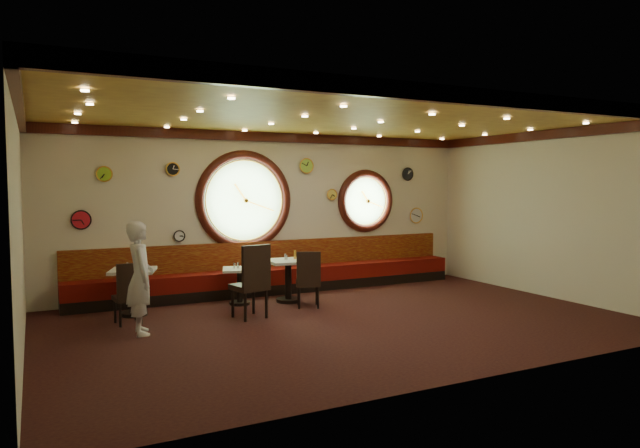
{
  "coord_description": "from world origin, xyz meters",
  "views": [
    {
      "loc": [
        -4.34,
        -7.75,
        2.17
      ],
      "look_at": [
        -0.02,
        0.8,
        1.5
      ],
      "focal_mm": 32.0,
      "sensor_mm": 36.0,
      "label": 1
    }
  ],
  "objects": [
    {
      "name": "table_c",
      "position": [
        -0.17,
        1.8,
        0.49
      ],
      "size": [
        0.77,
        0.77,
        0.78
      ],
      "color": "black",
      "rests_on": "floor"
    },
    {
      "name": "table_b",
      "position": [
        -1.05,
        1.98,
        0.42
      ],
      "size": [
        0.75,
        0.75,
        0.66
      ],
      "color": "black",
      "rests_on": "floor"
    },
    {
      "name": "condiment_c_pepper",
      "position": [
        -0.2,
        1.82,
        0.83
      ],
      "size": [
        0.03,
        0.03,
        0.09
      ],
      "primitive_type": "cylinder",
      "color": "silver",
      "rests_on": "table_c"
    },
    {
      "name": "chair_c",
      "position": [
        -0.07,
        1.17,
        0.57
      ],
      "size": [
        0.55,
        0.55,
        0.62
      ],
      "rotation": [
        0.0,
        0.0,
        -0.39
      ],
      "color": "black",
      "rests_on": "floor"
    },
    {
      "name": "wall_left",
      "position": [
        -4.5,
        0.0,
        1.6
      ],
      "size": [
        0.02,
        6.0,
        3.2
      ],
      "primitive_type": "cube",
      "color": "beige",
      "rests_on": "floor"
    },
    {
      "name": "porthole_right_ring",
      "position": [
        2.2,
        2.95,
        1.8
      ],
      "size": [
        1.09,
        0.03,
        1.09
      ],
      "primitive_type": "torus",
      "rotation": [
        1.57,
        0.0,
        0.0
      ],
      "color": "gold",
      "rests_on": "wall_back"
    },
    {
      "name": "table_a",
      "position": [
        -2.9,
        1.95,
        0.49
      ],
      "size": [
        0.88,
        0.88,
        0.77
      ],
      "color": "black",
      "rests_on": "floor"
    },
    {
      "name": "banquette_seat",
      "position": [
        0.0,
        2.72,
        0.35
      ],
      "size": [
        8.0,
        0.55,
        0.3
      ],
      "primitive_type": "cube",
      "color": "#550A07",
      "rests_on": "banquette_base"
    },
    {
      "name": "wall_clock_7",
      "position": [
        3.3,
        2.96,
        2.4
      ],
      "size": [
        0.28,
        0.03,
        0.28
      ],
      "primitive_type": "cylinder",
      "rotation": [
        1.57,
        0.0,
        0.0
      ],
      "color": "black",
      "rests_on": "wall_back"
    },
    {
      "name": "condiment_c_salt",
      "position": [
        -0.22,
        1.84,
        0.84
      ],
      "size": [
        0.04,
        0.04,
        0.11
      ],
      "primitive_type": "cylinder",
      "color": "#BABABE",
      "rests_on": "table_c"
    },
    {
      "name": "chair_b",
      "position": [
        -1.22,
        0.82,
        0.69
      ],
      "size": [
        0.6,
        0.6,
        0.75
      ],
      "rotation": [
        0.0,
        0.0,
        0.2
      ],
      "color": "black",
      "rests_on": "floor"
    },
    {
      "name": "molding_back",
      "position": [
        0.0,
        2.95,
        3.11
      ],
      "size": [
        9.0,
        0.1,
        0.18
      ],
      "primitive_type": "cube",
      "color": "#330E09",
      "rests_on": "wall_back"
    },
    {
      "name": "condiment_b_bottle",
      "position": [
        -0.95,
        2.03,
        0.74
      ],
      "size": [
        0.05,
        0.05,
        0.16
      ],
      "primitive_type": "cylinder",
      "color": "gold",
      "rests_on": "table_b"
    },
    {
      "name": "porthole_left_frame",
      "position": [
        -0.6,
        2.98,
        1.85
      ],
      "size": [
        1.98,
        0.18,
        1.98
      ],
      "primitive_type": "torus",
      "rotation": [
        1.57,
        0.0,
        0.0
      ],
      "color": "#330E09",
      "rests_on": "wall_back"
    },
    {
      "name": "condiment_a_bottle",
      "position": [
        -2.83,
        2.04,
        0.85
      ],
      "size": [
        0.05,
        0.05,
        0.15
      ],
      "primitive_type": "cylinder",
      "color": "gold",
      "rests_on": "table_a"
    },
    {
      "name": "chair_a",
      "position": [
        -3.06,
        1.32,
        0.55
      ],
      "size": [
        0.45,
        0.45,
        0.6
      ],
      "rotation": [
        0.0,
        0.0,
        0.11
      ],
      "color": "black",
      "rests_on": "floor"
    },
    {
      "name": "wall_clock_1",
      "position": [
        1.35,
        2.96,
        1.95
      ],
      "size": [
        0.22,
        0.03,
        0.22
      ],
      "primitive_type": "cylinder",
      "rotation": [
        1.57,
        0.0,
        0.0
      ],
      "color": "#E0CC4A",
      "rests_on": "wall_back"
    },
    {
      "name": "wall_back",
      "position": [
        0.0,
        3.0,
        1.6
      ],
      "size": [
        9.0,
        0.02,
        3.2
      ],
      "primitive_type": "cube",
      "color": "beige",
      "rests_on": "floor"
    },
    {
      "name": "molding_front",
      "position": [
        0.0,
        -2.95,
        3.11
      ],
      "size": [
        9.0,
        0.1,
        0.18
      ],
      "primitive_type": "cube",
      "color": "#330E09",
      "rests_on": "wall_back"
    },
    {
      "name": "wall_clock_5",
      "position": [
        -3.2,
        2.96,
        2.35
      ],
      "size": [
        0.26,
        0.03,
        0.26
      ],
      "primitive_type": "cylinder",
      "rotation": [
        1.57,
        0.0,
        0.0
      ],
      "color": "#94D22A",
      "rests_on": "wall_back"
    },
    {
      "name": "floor",
      "position": [
        0.0,
        0.0,
        0.0
      ],
      "size": [
        9.0,
        6.0,
        0.0
      ],
      "primitive_type": "cube",
      "color": "black",
      "rests_on": "ground"
    },
    {
      "name": "ceiling",
      "position": [
        0.0,
        0.0,
        3.2
      ],
      "size": [
        9.0,
        6.0,
        0.02
      ],
      "primitive_type": "cube",
      "color": "gold",
      "rests_on": "wall_back"
    },
    {
      "name": "porthole_left_glass",
      "position": [
        -0.6,
        3.0,
        1.85
      ],
      "size": [
        1.66,
        0.02,
        1.66
      ],
      "primitive_type": "cylinder",
      "rotation": [
        1.57,
        0.0,
        0.0
      ],
      "color": "#92CE7B",
      "rests_on": "wall_back"
    },
    {
      "name": "porthole_right_frame",
      "position": [
        2.2,
        2.98,
        1.8
      ],
      "size": [
        1.38,
        0.18,
        1.38
      ],
      "primitive_type": "torus",
      "rotation": [
        1.57,
        0.0,
        0.0
      ],
      "color": "#330E09",
      "rests_on": "wall_back"
    },
    {
      "name": "molding_left",
      "position": [
        -4.45,
        0.0,
        3.11
      ],
      "size": [
        0.1,
        6.0,
        0.18
      ],
      "primitive_type": "cube",
      "color": "#330E09",
      "rests_on": "wall_back"
    },
    {
      "name": "condiment_b_pepper",
      "position": [
        -1.08,
        1.99,
        0.71
      ],
      "size": [
        0.04,
        0.04,
        0.11
      ],
      "primitive_type": "cylinder",
      "color": "silver",
      "rests_on": "table_b"
    },
    {
      "name": "wall_clock_6",
      "position": [
        -2.0,
        2.96,
        2.45
      ],
      "size": [
        0.24,
        0.03,
        0.24
      ],
      "primitive_type": "cylinder",
      "rotation": [
        1.57,
        0.0,
        0.0
      ],
      "color": "black",
      "rests_on": "wall_back"
    },
    {
      "name": "condiment_c_bottle",
      "position": [
        -0.02,
        1.85,
        0.86
      ],
      "size": [
        0.05,
        0.05,
        0.16
      ],
      "primitive_type": "cylinder",
      "color": "gold",
      "rests_on": "table_c"
    },
    {
      "name": "wall_clock_3",
      "position": [
        0.75,
        2.96,
        2.55
      ],
      "size": [
        0.3,
        0.03,
        0.3
      ],
      "primitive_type": "cylinder",
      "rotation": [
        1.57,
        0.0,
        0.0
      ],
      "color": "#97D041",
      "rests_on": "wall_back"
    },
    {
      "name": "wall_front",
      "position": [
        0.0,
        -3.0,
        1.6
      ],
      "size": [
        9.0,
        0.02,
        3.2
      ],
      "primitive_type": "cube",
      "color": "beige",
      "rests_on": "floor"
    },
    {
      "name": "wall_clock_0",
      "position": [
        -3.6,
        2.96,
        1.55
      ],
      "size": [
        0.32,
        0.03,
        0.32
      ],
      "primitive_type": "cylinder",
      "rotation": [
        1.57,
        0.0,
        0.0
      ],
      "color": "red",
      "rests_on": "wall_back"
    },
    {
      "name": "condiment_b_salt",
      "position": [
        -1.14,
        2.02,
        0.71
      ],
      "size": [
        0.03,
        0.03,
        0.1
      ],
      "primitive_type": "cylinder",
      "color": "silver",
      "rests_on": "table_b"
    },
    {
      "name": "condiment_a_pepper",
      "position": [
        -2.83,
        1.91,
        0.83
      ],
      "size": [
        0.04,
        0.04,
        0.1
      ],
      "primitive_type": "cylinder",
      "color": "silver",
      "rests_on": "table_a"
    },
    {
      "name": "porthole_right_glass",
      "position": [
        2.2,
        3.0,
        1.8
      ],
      "size": [
        1.1,
        0.02,
        1.1
      ],
      "primitive_type": "cylinder",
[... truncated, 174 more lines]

